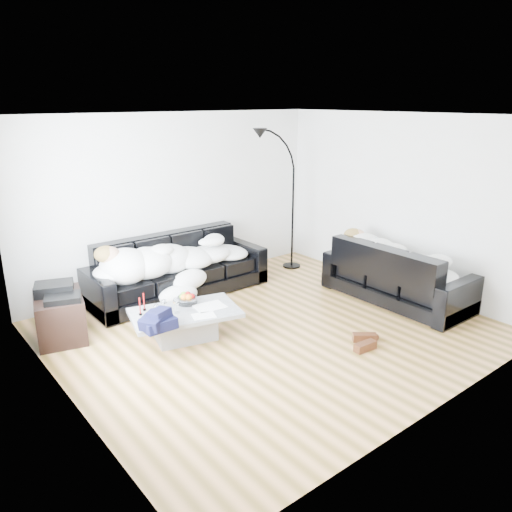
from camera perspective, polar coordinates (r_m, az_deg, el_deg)
ground at (r=6.35m, az=1.71°, el=-8.40°), size 5.00×5.00×0.00m
wall_back at (r=7.71m, az=-9.14°, el=6.27°), size 5.00×0.02×2.60m
wall_left at (r=4.75m, az=-21.85°, el=-1.95°), size 0.02×4.50×2.60m
wall_right at (r=7.72m, az=16.18°, el=5.82°), size 0.02×4.50×2.60m
ceiling at (r=5.71m, az=1.95°, el=15.73°), size 5.00×5.00×0.00m
sofa_back at (r=7.38m, az=-8.86°, el=-1.20°), size 2.65×0.92×0.87m
sofa_right at (r=7.37m, az=15.84°, el=-1.79°), size 0.89×2.09×0.85m
sleeper_back at (r=7.27m, az=-8.74°, el=0.27°), size 2.24×0.78×0.45m
sleeper_right at (r=7.30m, az=15.98°, el=-0.19°), size 0.76×1.79×0.44m
teal_cushion at (r=7.61m, az=11.84°, el=1.46°), size 0.42×0.38×0.20m
coffee_table at (r=6.11m, az=-8.06°, el=-7.80°), size 1.40×1.03×0.37m
fruit_bowl at (r=6.20m, az=-7.87°, el=-4.77°), size 0.25×0.25×0.15m
wine_glass_a at (r=6.02m, az=-10.47°, el=-5.58°), size 0.08×0.08×0.16m
wine_glass_b at (r=5.88m, az=-11.31°, el=-6.15°), size 0.09×0.09×0.17m
wine_glass_c at (r=5.96m, az=-9.09°, el=-5.59°), size 0.08×0.08×0.19m
candle_left at (r=5.97m, az=-13.12°, el=-5.67°), size 0.05×0.05×0.21m
candle_right at (r=6.09m, az=-12.69°, el=-5.17°), size 0.04×0.04×0.22m
newspaper_a at (r=6.10m, az=-5.31°, el=-5.74°), size 0.40×0.32×0.01m
newspaper_b at (r=5.86m, az=-5.99°, el=-6.78°), size 0.31×0.27×0.01m
navy_jacket at (r=5.55m, az=-11.18°, el=-6.61°), size 0.45×0.40×0.19m
shoes at (r=6.08m, az=12.35°, el=-9.54°), size 0.56×0.47×0.11m
av_cabinet at (r=6.50m, az=-21.48°, el=-6.46°), size 0.72×0.90×0.54m
stereo at (r=6.38m, az=-21.81°, el=-3.71°), size 0.53×0.47×0.13m
floor_lamp at (r=8.39m, az=4.23°, el=5.53°), size 0.81×0.51×2.08m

